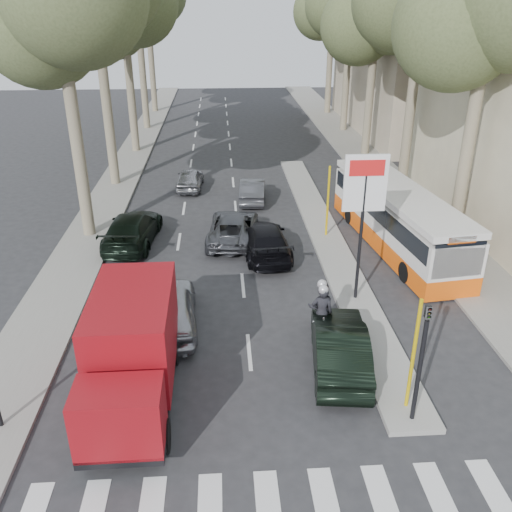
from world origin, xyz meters
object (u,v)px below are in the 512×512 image
(motorcycle, at_px, (321,312))
(city_bus, at_px, (397,217))
(dark_hatchback, at_px, (340,346))
(red_truck, at_px, (132,350))
(silver_hatchback, at_px, (170,308))

(motorcycle, bearing_deg, city_bus, 62.23)
(dark_hatchback, bearing_deg, red_truck, 16.60)
(silver_hatchback, bearing_deg, dark_hatchback, 150.29)
(dark_hatchback, relative_size, red_truck, 0.79)
(city_bus, relative_size, motorcycle, 4.34)
(red_truck, relative_size, city_bus, 0.53)
(silver_hatchback, distance_m, dark_hatchback, 5.90)
(motorcycle, bearing_deg, dark_hatchback, -75.12)
(red_truck, distance_m, city_bus, 14.28)
(motorcycle, bearing_deg, silver_hatchback, 175.67)
(dark_hatchback, bearing_deg, city_bus, -109.67)
(red_truck, bearing_deg, silver_hatchback, 78.65)
(city_bus, height_order, motorcycle, city_bus)
(city_bus, bearing_deg, red_truck, -143.98)
(red_truck, xyz_separation_m, city_bus, (10.40, 9.78, -0.15))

